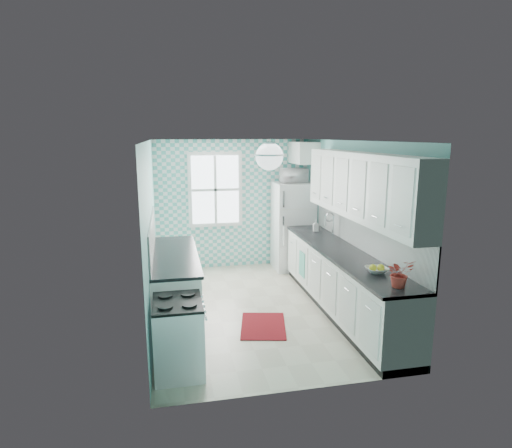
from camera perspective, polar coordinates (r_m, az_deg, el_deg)
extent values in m
cube|color=beige|center=(6.64, 0.02, -11.16)|extent=(3.00, 4.40, 0.02)
cube|color=white|center=(6.12, 0.02, 11.13)|extent=(3.00, 4.40, 0.02)
cube|color=#75C3BE|center=(8.40, -3.08, 2.66)|extent=(3.00, 0.02, 2.50)
cube|color=#75C3BE|center=(4.20, 6.26, -6.77)|extent=(3.00, 0.02, 2.50)
cube|color=#75C3BE|center=(6.14, -13.91, -1.08)|extent=(0.02, 4.40, 2.50)
cube|color=#75C3BE|center=(6.73, 12.71, 0.09)|extent=(0.02, 4.40, 2.50)
cube|color=#51B8AF|center=(8.38, -3.05, 2.64)|extent=(3.00, 0.01, 2.50)
cube|color=white|center=(8.27, -5.46, 4.58)|extent=(1.04, 0.05, 1.44)
cube|color=white|center=(8.25, -5.44, 4.56)|extent=(0.90, 0.02, 1.30)
cube|color=white|center=(6.38, 13.98, -1.11)|extent=(0.02, 3.60, 0.51)
cube|color=white|center=(6.08, -13.70, -1.73)|extent=(0.02, 2.15, 0.51)
cube|color=white|center=(6.02, 13.82, 4.96)|extent=(0.33, 3.20, 0.90)
cube|color=white|center=(8.23, 6.36, 9.42)|extent=(0.40, 0.74, 0.40)
cylinder|color=silver|center=(5.34, 1.81, 10.71)|extent=(0.14, 0.14, 0.04)
cylinder|color=silver|center=(5.34, 1.81, 9.95)|extent=(0.02, 0.02, 0.12)
sphere|color=white|center=(5.34, 1.80, 8.99)|extent=(0.34, 0.34, 0.34)
cube|color=white|center=(6.46, 11.33, -7.69)|extent=(0.60, 3.60, 0.90)
cube|color=black|center=(6.32, 11.38, -3.68)|extent=(0.63, 3.60, 0.04)
cube|color=white|center=(6.29, -10.72, -8.24)|extent=(0.60, 2.15, 0.90)
cube|color=black|center=(6.14, -10.75, -4.11)|extent=(0.63, 2.15, 0.04)
cube|color=silver|center=(8.33, 4.95, -0.27)|extent=(0.74, 0.70, 1.69)
cube|color=silver|center=(7.93, 5.72, 1.96)|extent=(0.72, 0.01, 0.02)
cube|color=silver|center=(7.80, 3.70, 3.34)|extent=(0.03, 0.03, 0.30)
cube|color=silver|center=(7.90, 3.64, -0.91)|extent=(0.03, 0.03, 0.54)
cube|color=white|center=(4.93, -10.29, -14.53)|extent=(0.53, 0.67, 0.79)
cube|color=black|center=(4.77, -10.47, -10.27)|extent=(0.53, 0.67, 0.03)
cube|color=black|center=(4.92, -7.09, -13.85)|extent=(0.01, 0.44, 0.26)
cube|color=silver|center=(7.11, 8.74, -1.86)|extent=(0.55, 0.46, 0.12)
cylinder|color=silver|center=(7.13, 10.27, -0.21)|extent=(0.02, 0.02, 0.30)
torus|color=silver|center=(7.07, 9.75, 1.27)|extent=(0.16, 0.02, 0.16)
cube|color=maroon|center=(6.05, 0.97, -13.39)|extent=(0.77, 0.96, 0.01)
cube|color=#6FBDB6|center=(7.16, 6.17, -5.34)|extent=(0.11, 0.27, 0.41)
imported|color=white|center=(5.42, 15.80, -5.92)|extent=(0.27, 0.27, 0.07)
imported|color=#BF1006|center=(4.96, 18.62, -6.24)|extent=(0.30, 0.27, 0.32)
imported|color=#8BB2BD|center=(7.49, 7.99, -0.20)|extent=(0.10, 0.10, 0.20)
imported|color=white|center=(8.18, 5.07, 6.45)|extent=(0.49, 0.33, 0.27)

